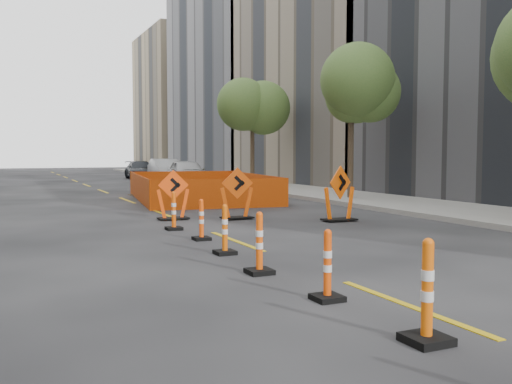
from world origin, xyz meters
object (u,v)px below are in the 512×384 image
chevron_sign_left (173,195)px  parked_car_mid (166,171)px  chevron_sign_right (339,194)px  parked_car_near (187,173)px  channelizer_2 (328,265)px  parked_car_far (140,170)px  channelizer_3 (259,243)px  channelizer_1 (427,291)px  chevron_sign_center (237,193)px  channelizer_4 (225,229)px  channelizer_5 (201,220)px  channelizer_6 (174,211)px

chevron_sign_left → parked_car_mid: size_ratio=0.31×
chevron_sign_right → parked_car_near: size_ratio=0.34×
channelizer_2 → parked_car_far: bearing=81.1°
channelizer_3 → chevron_sign_right: bearing=47.5°
channelizer_1 → chevron_sign_center: bearing=77.7°
channelizer_1 → chevron_sign_right: size_ratio=0.69×
channelizer_4 → parked_car_mid: 27.43m
chevron_sign_right → parked_car_far: size_ratio=0.35×
channelizer_1 → channelizer_4: size_ratio=1.13×
chevron_sign_center → parked_car_far: size_ratio=0.33×
chevron_sign_center → channelizer_5: bearing=-111.0°
channelizer_5 → channelizer_3: bearing=-94.5°
chevron_sign_left → channelizer_2: bearing=-81.4°
channelizer_3 → channelizer_4: (0.13, 1.93, -0.02)m
chevron_sign_left → chevron_sign_center: size_ratio=0.95×
chevron_sign_center → channelizer_2: bearing=-92.3°
channelizer_6 → chevron_sign_left: size_ratio=0.68×
chevron_sign_left → parked_car_far: chevron_sign_left is taller
channelizer_3 → chevron_sign_left: 7.98m
channelizer_1 → parked_car_far: size_ratio=0.24×
chevron_sign_right → parked_car_mid: size_ratio=0.34×
channelizer_6 → chevron_sign_center: chevron_sign_center is taller
chevron_sign_left → parked_car_far: size_ratio=0.32×
parked_car_near → parked_car_far: (-0.27, 10.68, -0.13)m
parked_car_near → channelizer_6: bearing=-102.0°
channelizer_1 → channelizer_3: bearing=92.5°
channelizer_1 → chevron_sign_center: chevron_sign_center is taller
channelizer_4 → chevron_sign_right: bearing=36.3°
channelizer_2 → chevron_sign_left: bearing=86.0°
channelizer_2 → channelizer_5: bearing=88.3°
channelizer_5 → chevron_sign_left: 4.12m
channelizer_6 → parked_car_far: bearing=78.8°
channelizer_2 → channelizer_4: 3.85m
channelizer_4 → channelizer_1: bearing=-89.7°
channelizer_6 → chevron_sign_left: chevron_sign_left is taller
channelizer_6 → chevron_sign_right: 4.93m
chevron_sign_right → parked_car_far: chevron_sign_right is taller
channelizer_1 → channelizer_2: (-0.04, 1.93, -0.07)m
parked_car_far → channelizer_4: bearing=-96.5°
parked_car_far → channelizer_1: bearing=-94.9°
channelizer_2 → channelizer_3: bearing=93.9°
channelizer_6 → parked_car_near: size_ratio=0.21×
channelizer_5 → channelizer_6: channelizer_6 is taller
parked_car_mid → chevron_sign_center: bearing=-96.1°
channelizer_3 → channelizer_6: (0.21, 5.78, -0.02)m
channelizer_3 → channelizer_4: 1.93m
channelizer_1 → parked_car_far: bearing=81.6°
channelizer_4 → parked_car_far: size_ratio=0.21×
channelizer_4 → channelizer_6: channelizer_6 is taller
channelizer_5 → chevron_sign_left: size_ratio=0.63×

